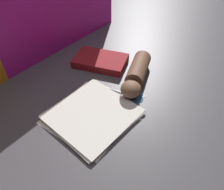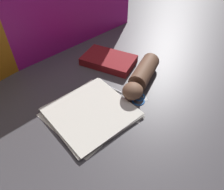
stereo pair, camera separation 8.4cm
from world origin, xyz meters
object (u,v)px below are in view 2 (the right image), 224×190
Objects in this scene: paper_stack at (91,112)px; book_closed at (109,60)px; scissors at (132,97)px; hand_forearm at (141,76)px.

book_closed reaches higher than paper_stack.
scissors is 0.61× the size of hand_forearm.
hand_forearm is (0.10, 0.04, 0.04)m from scissors.
scissors is at bearing -158.53° from hand_forearm.
paper_stack is 1.11× the size of book_closed.
paper_stack is at bearing -144.97° from book_closed.
book_closed reaches higher than scissors.
scissors is (0.18, -0.05, -0.00)m from paper_stack.
book_closed is at bearing 68.07° from scissors.
book_closed is (0.28, 0.20, 0.01)m from paper_stack.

